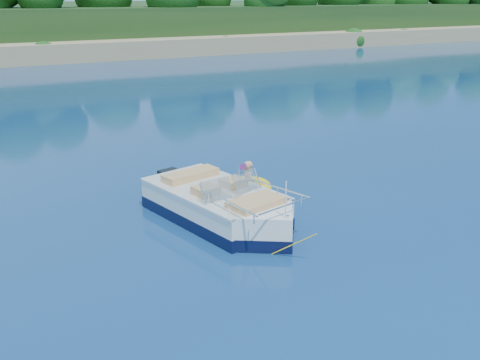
{
  "coord_description": "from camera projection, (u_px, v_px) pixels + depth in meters",
  "views": [
    {
      "loc": [
        -6.12,
        -9.48,
        5.11
      ],
      "look_at": [
        -0.33,
        1.31,
        0.85
      ],
      "focal_mm": 40.0,
      "sensor_mm": 36.0,
      "label": 1
    }
  ],
  "objects": [
    {
      "name": "tow_tube",
      "position": [
        247.0,
        188.0,
        14.64
      ],
      "size": [
        1.82,
        1.82,
        0.36
      ],
      "rotation": [
        0.0,
        0.0,
        0.44
      ],
      "color": "yellow",
      "rests_on": "ground"
    },
    {
      "name": "ground",
      "position": [
        280.0,
        229.0,
        12.3
      ],
      "size": [
        160.0,
        160.0,
        0.0
      ],
      "primitive_type": "plane",
      "color": "#0A264C",
      "rests_on": "ground"
    },
    {
      "name": "boy",
      "position": [
        247.0,
        192.0,
        14.6
      ],
      "size": [
        0.35,
        0.75,
        1.45
      ],
      "primitive_type": "imported",
      "rotation": [
        0.0,
        -0.17,
        1.54
      ],
      "color": "tan",
      "rests_on": "ground"
    },
    {
      "name": "motorboat",
      "position": [
        223.0,
        209.0,
        12.58
      ],
      "size": [
        2.63,
        5.2,
        1.76
      ],
      "rotation": [
        0.0,
        0.0,
        0.23
      ],
      "color": "white",
      "rests_on": "ground"
    },
    {
      "name": "shoreline",
      "position": [
        0.0,
        30.0,
        65.07
      ],
      "size": [
        170.0,
        59.0,
        6.0
      ],
      "color": "#967F57",
      "rests_on": "ground"
    }
  ]
}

